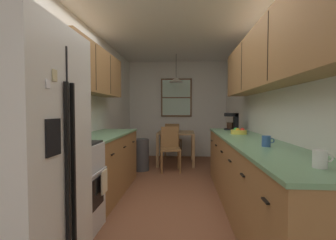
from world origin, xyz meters
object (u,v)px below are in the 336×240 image
stove_range (64,188)px  microwave_over_range (51,72)px  coffee_maker (233,121)px  mug_by_coffeemaker (266,141)px  dining_chair_far (173,139)px  fruit_bowl (239,131)px  mug_spare (320,159)px  dining_table (176,137)px  trash_bin (141,155)px  storage_canister (86,132)px  refrigerator (17,160)px  dining_chair_near (170,146)px

stove_range → microwave_over_range: bearing=180.0°
coffee_maker → mug_by_coffeemaker: 1.93m
dining_chair_far → coffee_maker: coffee_maker is taller
microwave_over_range → dining_chair_far: 4.22m
fruit_bowl → mug_by_coffeemaker: bearing=-90.3°
dining_chair_far → mug_spare: (1.12, -4.71, 0.45)m
dining_table → trash_bin: bearing=-135.5°
microwave_over_range → storage_canister: size_ratio=3.59×
storage_canister → microwave_over_range: bearing=-101.2°
stove_range → mug_spare: (2.01, -0.78, 0.48)m
dining_chair_far → trash_bin: dining_chair_far is taller
refrigerator → fruit_bowl: bearing=46.0°
microwave_over_range → fruit_bowl: size_ratio=2.70×
dining_chair_near → mug_by_coffeemaker: 2.81m
microwave_over_range → fruit_bowl: microwave_over_range is taller
refrigerator → stove_range: size_ratio=1.65×
dining_table → mug_by_coffeemaker: (0.98, -3.21, 0.33)m
trash_bin → storage_canister: 2.17m
storage_canister → refrigerator: bearing=-87.3°
dining_table → dining_chair_far: (-0.11, 0.66, -0.12)m
storage_canister → stove_range: bearing=-89.4°
coffee_maker → storage_canister: bearing=-144.7°
stove_range → trash_bin: bearing=83.5°
stove_range → dining_chair_near: (0.90, 2.62, 0.03)m
microwave_over_range → dining_table: 3.60m
dining_table → trash_bin: 1.03m
refrigerator → fruit_bowl: size_ratio=7.92×
dining_chair_far → dining_table: bearing=-80.6°
dining_table → mug_by_coffeemaker: 3.37m
dining_table → fruit_bowl: fruit_bowl is taller
trash_bin → mug_by_coffeemaker: 3.10m
refrigerator → coffee_maker: bearing=53.9°
stove_range → storage_canister: 0.75m
dining_chair_near → trash_bin: bearing=-176.8°
microwave_over_range → mug_spare: microwave_over_range is taller
fruit_bowl → dining_table: bearing=116.1°
microwave_over_range → storage_canister: microwave_over_range is taller
trash_bin → mug_spare: mug_spare is taller
storage_canister → dining_chair_near: bearing=66.5°
refrigerator → stove_range: (-0.05, 0.73, -0.44)m
mug_by_coffeemaker → mug_spare: mug_spare is taller
refrigerator → storage_canister: bearing=92.7°
refrigerator → storage_canister: (-0.06, 1.28, 0.08)m
trash_bin → coffee_maker: bearing=-18.8°
mug_spare → microwave_over_range: bearing=159.9°
storage_canister → fruit_bowl: size_ratio=0.75×
microwave_over_range → mug_by_coffeemaker: size_ratio=5.24×
refrigerator → dining_chair_far: bearing=79.9°
microwave_over_range → mug_spare: bearing=-20.1°
refrigerator → dining_chair_far: 4.76m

